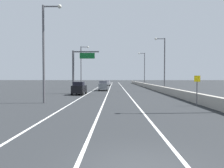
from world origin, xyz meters
TOP-DOWN VIEW (x-y plane):
  - ground_plane at (0.00, 64.00)m, footprint 320.00×320.00m
  - lane_stripe_left at (-5.50, 55.00)m, footprint 0.16×130.00m
  - lane_stripe_center at (-2.00, 55.00)m, footprint 0.16×130.00m
  - lane_stripe_right at (1.50, 55.00)m, footprint 0.16×130.00m
  - jersey_barrier_right at (8.26, 40.00)m, footprint 0.60×120.00m
  - overhead_sign_gantry at (-7.26, 30.04)m, footprint 4.68×0.36m
  - speed_advisory_sign at (7.36, 14.32)m, footprint 0.60×0.11m
  - lamp_post_right_second at (8.98, 35.57)m, footprint 2.14×0.44m
  - lamp_post_right_third at (8.61, 60.68)m, footprint 2.14×0.44m
  - lamp_post_left_near at (-8.31, 16.46)m, footprint 2.14×0.44m
  - lamp_post_left_mid at (-9.03, 46.59)m, footprint 2.14×0.44m
  - car_silver_0 at (-3.23, 65.70)m, footprint 1.91×4.59m
  - car_gray_1 at (-3.23, 38.30)m, footprint 2.03×4.40m
  - car_black_2 at (-6.57, 27.67)m, footprint 2.00×4.20m

SIDE VIEW (x-z plane):
  - ground_plane at x=0.00m, z-range 0.00..0.00m
  - lane_stripe_left at x=-5.50m, z-range 0.00..0.00m
  - lane_stripe_center at x=-2.00m, z-range 0.00..0.00m
  - lane_stripe_right at x=1.50m, z-range 0.00..0.00m
  - jersey_barrier_right at x=8.26m, z-range 0.00..1.10m
  - car_silver_0 at x=-3.23m, z-range 0.00..1.93m
  - car_black_2 at x=-6.57m, z-range -0.01..2.12m
  - car_gray_1 at x=-3.23m, z-range -0.01..2.14m
  - speed_advisory_sign at x=7.36m, z-range 0.26..3.26m
  - overhead_sign_gantry at x=-7.26m, z-range 0.98..8.48m
  - lamp_post_right_second at x=8.98m, z-range 0.76..11.50m
  - lamp_post_right_third at x=8.61m, z-range 0.76..11.50m
  - lamp_post_left_near at x=-8.31m, z-range 0.76..11.50m
  - lamp_post_left_mid at x=-9.03m, z-range 0.76..11.50m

